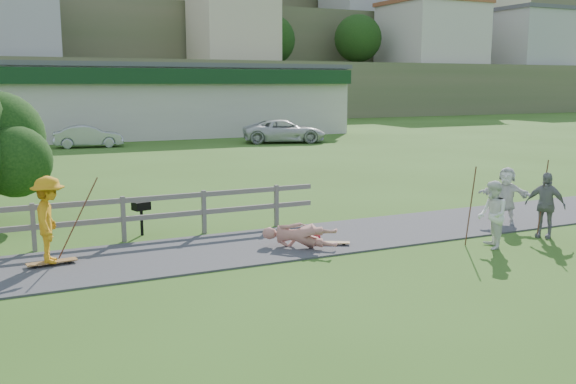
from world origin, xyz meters
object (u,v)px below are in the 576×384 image
spectator_b (545,205)px  bbq (142,219)px  spectator_a (492,215)px  car_silver (88,136)px  car_white (284,131)px  skater_rider (50,224)px  spectator_d (506,196)px  skater_fallen (299,236)px

spectator_b → bbq: size_ratio=1.91×
spectator_a → car_silver: 28.69m
spectator_a → car_white: 27.00m
skater_rider → car_white: skater_rider is taller
car_silver → skater_rider: bearing=176.2°
spectator_b → skater_rider: bearing=-132.5°
spectator_a → spectator_b: spectator_b is taller
spectator_d → bbq: (-9.14, 2.88, -0.34)m
skater_rider → spectator_b: 11.45m
skater_rider → car_silver: size_ratio=0.45×
skater_rider → spectator_d: skater_rider is taller
bbq → car_silver: bearing=67.8°
car_silver → car_white: car_white is taller
spectator_b → car_white: size_ratio=0.31×
skater_fallen → spectator_a: (4.02, -1.81, 0.47)m
spectator_b → spectator_d: 1.61m
skater_rider → spectator_a: bearing=-97.5°
spectator_a → car_silver: spectator_a is taller
spectator_d → bbq: 9.59m
spectator_b → spectator_d: bearing=140.2°
skater_fallen → bbq: size_ratio=2.03×
car_silver → bbq: car_silver is taller
skater_fallen → spectator_d: size_ratio=1.12×
skater_fallen → bbq: (-2.94, 2.91, 0.11)m
car_silver → car_white: bearing=-94.4°
spectator_b → bbq: spectator_b is taller
skater_rider → skater_fallen: skater_rider is taller
skater_fallen → spectator_a: 4.43m
spectator_d → car_silver: bearing=161.1°
skater_rider → car_white: 28.46m
skater_rider → car_silver: skater_rider is taller
skater_rider → car_silver: 25.96m
skater_rider → spectator_b: (11.18, -2.47, -0.09)m
skater_rider → bbq: size_ratio=2.11×
skater_fallen → bbq: bbq is taller
skater_rider → car_silver: bearing=-1.1°
skater_fallen → spectator_a: bearing=-70.3°
skater_fallen → car_white: car_white is taller
skater_rider → car_white: bearing=-25.9°
skater_fallen → car_silver: (-0.73, 26.48, 0.34)m
car_silver → spectator_a: bearing=-164.2°
car_silver → bbq: bearing=-179.1°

